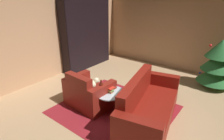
{
  "coord_description": "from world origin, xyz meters",
  "views": [
    {
      "loc": [
        1.79,
        -2.85,
        2.28
      ],
      "look_at": [
        -0.49,
        0.11,
        0.75
      ],
      "focal_mm": 29.43,
      "sensor_mm": 36.0,
      "label": 1
    }
  ],
  "objects_px": {
    "couch_red": "(148,108)",
    "bottle_on_table": "(101,88)",
    "coffee_table": "(110,94)",
    "decorated_tree": "(218,63)",
    "bookshelf_unit": "(90,33)",
    "armchair_red": "(88,94)",
    "book_stack_on_table": "(110,89)"
  },
  "relations": [
    {
      "from": "decorated_tree",
      "to": "bottle_on_table",
      "type": "bearing_deg",
      "value": -121.36
    },
    {
      "from": "bookshelf_unit",
      "to": "bottle_on_table",
      "type": "height_order",
      "value": "bookshelf_unit"
    },
    {
      "from": "couch_red",
      "to": "book_stack_on_table",
      "type": "bearing_deg",
      "value": -169.42
    },
    {
      "from": "couch_red",
      "to": "book_stack_on_table",
      "type": "height_order",
      "value": "couch_red"
    },
    {
      "from": "coffee_table",
      "to": "decorated_tree",
      "type": "xyz_separation_m",
      "value": [
        1.51,
        2.54,
        0.28
      ]
    },
    {
      "from": "bookshelf_unit",
      "to": "armchair_red",
      "type": "relative_size",
      "value": 2.3
    },
    {
      "from": "coffee_table",
      "to": "book_stack_on_table",
      "type": "relative_size",
      "value": 2.95
    },
    {
      "from": "coffee_table",
      "to": "bottle_on_table",
      "type": "height_order",
      "value": "bottle_on_table"
    },
    {
      "from": "decorated_tree",
      "to": "coffee_table",
      "type": "bearing_deg",
      "value": -120.78
    },
    {
      "from": "armchair_red",
      "to": "couch_red",
      "type": "xyz_separation_m",
      "value": [
        1.28,
        0.3,
        0.01
      ]
    },
    {
      "from": "couch_red",
      "to": "bottle_on_table",
      "type": "height_order",
      "value": "couch_red"
    },
    {
      "from": "armchair_red",
      "to": "bottle_on_table",
      "type": "bearing_deg",
      "value": -0.28
    },
    {
      "from": "bookshelf_unit",
      "to": "book_stack_on_table",
      "type": "distance_m",
      "value": 2.87
    },
    {
      "from": "bookshelf_unit",
      "to": "couch_red",
      "type": "height_order",
      "value": "bookshelf_unit"
    },
    {
      "from": "bookshelf_unit",
      "to": "decorated_tree",
      "type": "height_order",
      "value": "bookshelf_unit"
    },
    {
      "from": "couch_red",
      "to": "coffee_table",
      "type": "relative_size",
      "value": 3.26
    },
    {
      "from": "bookshelf_unit",
      "to": "decorated_tree",
      "type": "relative_size",
      "value": 1.79
    },
    {
      "from": "armchair_red",
      "to": "couch_red",
      "type": "bearing_deg",
      "value": 13.11
    },
    {
      "from": "coffee_table",
      "to": "decorated_tree",
      "type": "bearing_deg",
      "value": 59.22
    },
    {
      "from": "couch_red",
      "to": "book_stack_on_table",
      "type": "xyz_separation_m",
      "value": [
        -0.81,
        -0.15,
        0.2
      ]
    },
    {
      "from": "book_stack_on_table",
      "to": "decorated_tree",
      "type": "height_order",
      "value": "decorated_tree"
    },
    {
      "from": "coffee_table",
      "to": "decorated_tree",
      "type": "distance_m",
      "value": 2.97
    },
    {
      "from": "bottle_on_table",
      "to": "book_stack_on_table",
      "type": "bearing_deg",
      "value": 57.56
    },
    {
      "from": "armchair_red",
      "to": "couch_red",
      "type": "relative_size",
      "value": 0.49
    },
    {
      "from": "couch_red",
      "to": "coffee_table",
      "type": "distance_m",
      "value": 0.81
    },
    {
      "from": "coffee_table",
      "to": "bookshelf_unit",
      "type": "bearing_deg",
      "value": 141.63
    },
    {
      "from": "bookshelf_unit",
      "to": "bottle_on_table",
      "type": "distance_m",
      "value": 2.88
    },
    {
      "from": "armchair_red",
      "to": "couch_red",
      "type": "distance_m",
      "value": 1.32
    },
    {
      "from": "bookshelf_unit",
      "to": "book_stack_on_table",
      "type": "bearing_deg",
      "value": -38.31
    },
    {
      "from": "armchair_red",
      "to": "coffee_table",
      "type": "distance_m",
      "value": 0.52
    },
    {
      "from": "bookshelf_unit",
      "to": "bottle_on_table",
      "type": "xyz_separation_m",
      "value": [
        2.1,
        -1.89,
        -0.58
      ]
    },
    {
      "from": "coffee_table",
      "to": "book_stack_on_table",
      "type": "xyz_separation_m",
      "value": [
        -0.02,
        0.02,
        0.11
      ]
    }
  ]
}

